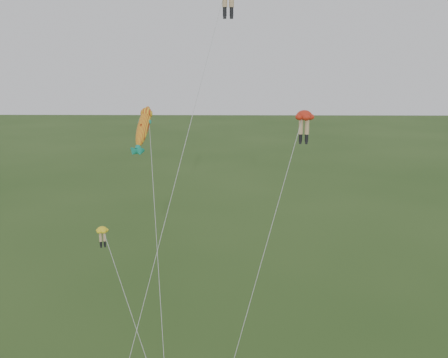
{
  "coord_description": "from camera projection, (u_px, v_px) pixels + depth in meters",
  "views": [
    {
      "loc": [
        3.47,
        -27.86,
        19.32
      ],
      "look_at": [
        2.96,
        6.0,
        11.18
      ],
      "focal_mm": 40.0,
      "sensor_mm": 36.0,
      "label": 1
    }
  ],
  "objects": [
    {
      "name": "fish_kite",
      "position": [
        143.0,
        128.0,
        34.75
      ],
      "size": [
        3.15,
        10.43,
        16.36
      ],
      "rotation": [
        0.84,
        0.0,
        -0.19
      ],
      "color": "yellow",
      "rests_on": "ground"
    },
    {
      "name": "legs_kite_red_mid",
      "position": [
        303.0,
        123.0,
        32.49
      ],
      "size": [
        5.98,
        7.99,
        16.11
      ],
      "rotation": [
        0.0,
        0.0,
        -0.15
      ],
      "color": "red",
      "rests_on": "ground"
    },
    {
      "name": "legs_kite_yellow",
      "position": [
        105.0,
        240.0,
        32.86
      ],
      "size": [
        4.61,
        5.47,
        8.56
      ],
      "rotation": [
        0.0,
        0.0,
        0.39
      ],
      "color": "yellow",
      "rests_on": "ground"
    }
  ]
}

